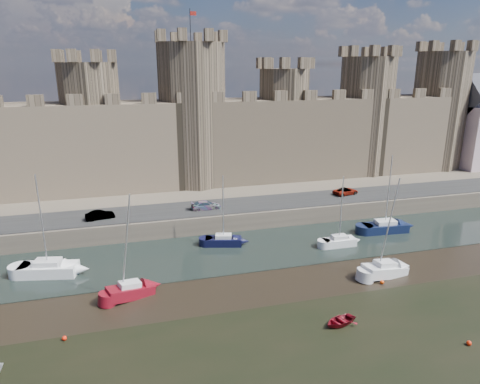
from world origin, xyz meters
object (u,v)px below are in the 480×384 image
Objects in this scene: car_3 at (346,191)px; sailboat_2 at (339,241)px; sailboat_0 at (48,268)px; sailboat_4 at (130,290)px; sailboat_5 at (384,269)px; car_1 at (100,215)px; car_2 at (206,205)px; sailboat_1 at (224,240)px; sailboat_3 at (385,227)px.

car_3 is 14.98m from sailboat_2.
sailboat_2 is at bearing 135.39° from car_3.
sailboat_4 is (8.52, -6.96, -0.09)m from sailboat_0.
sailboat_5 is (1.03, -8.44, 0.03)m from sailboat_2.
car_3 is at bearing -98.70° from car_1.
car_2 is 22.14m from sailboat_0.
car_2 is at bearing 111.19° from sailboat_1.
sailboat_4 is (-34.20, -8.55, -0.04)m from sailboat_3.
sailboat_1 is 0.82× the size of sailboat_5.
sailboat_3 is 35.26m from sailboat_4.
sailboat_5 reaches higher than sailboat_4.
car_1 is 0.35× the size of sailboat_3.
sailboat_0 is at bearing -156.96° from sailboat_1.
sailboat_2 is at bearing 9.75° from sailboat_0.
sailboat_4 is (-11.76, -9.90, 0.04)m from sailboat_1.
car_2 is 24.98m from sailboat_3.
sailboat_3 reaches higher than car_3.
sailboat_3 is (8.36, 2.70, 0.07)m from sailboat_2.
sailboat_0 is 42.76m from sailboat_3.
car_1 is 14.28m from car_2.
sailboat_5 is (35.40, -9.56, -0.08)m from sailboat_0.
car_3 is 0.46× the size of sailboat_2.
sailboat_3 is (0.74, -9.99, -2.26)m from car_3.
car_1 is at bearing 138.40° from sailboat_5.
sailboat_0 is 1.25× the size of sailboat_2.
sailboat_3 is (42.73, 1.58, -0.05)m from sailboat_0.
car_2 is at bearing 39.59° from sailboat_0.
sailboat_4 reaches higher than car_1.
sailboat_0 is at bearing 156.09° from sailboat_5.
car_2 is at bearing 163.70° from sailboat_3.
car_3 is 43.61m from sailboat_0.
car_1 is 16.80m from sailboat_1.
car_1 is at bearing 159.63° from sailboat_2.
sailboat_1 is at bearing 164.27° from sailboat_2.
sailboat_0 reaches higher than sailboat_5.
sailboat_1 is at bearing -126.07° from car_1.
sailboat_3 reaches higher than car_1.
sailboat_3 is at bearing 170.62° from car_3.
car_3 is 0.39× the size of sailboat_3.
sailboat_0 is 1.25× the size of sailboat_1.
sailboat_5 is at bearing -24.79° from sailboat_1.
car_2 is 25.61m from sailboat_5.
sailboat_2 is 0.85× the size of sailboat_4.
sailboat_0 reaches higher than car_3.
sailboat_0 is at bearing 120.78° from sailboat_4.
car_2 is at bearing 79.51° from car_3.
sailboat_2 is 0.82× the size of sailboat_5.
car_3 is at bearing 36.46° from sailboat_1.
car_2 is 0.46× the size of sailboat_1.
sailboat_5 is at bearing -142.85° from car_2.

